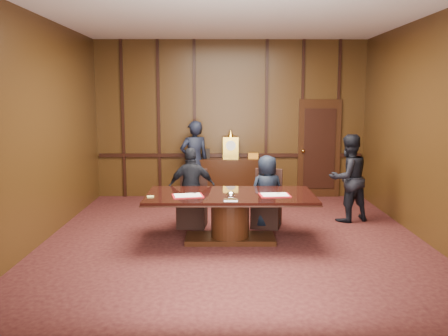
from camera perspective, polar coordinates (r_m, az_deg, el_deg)
name	(u,v)px	position (r m, az deg, el deg)	size (l,w,h in m)	color
room	(239,132)	(7.30, 1.80, 4.37)	(7.00, 7.04, 3.50)	black
sideboard	(231,177)	(10.55, 0.80, -1.09)	(1.60, 0.45, 1.54)	black
conference_table	(230,209)	(7.44, 0.75, -5.01)	(2.62, 1.32, 0.76)	black
folder_left	(188,196)	(7.23, -4.39, -3.33)	(0.51, 0.41, 0.02)	red
folder_right	(275,195)	(7.30, 6.12, -3.24)	(0.49, 0.37, 0.02)	red
inkstand	(231,196)	(6.93, 0.83, -3.44)	(0.20, 0.14, 0.12)	white
notepad	(150,196)	(7.24, -8.84, -3.41)	(0.10, 0.07, 0.01)	#DEDE6C
chair_left	(192,210)	(8.36, -3.81, -5.04)	(0.53, 0.53, 0.99)	black
chair_right	(267,210)	(8.38, 5.16, -5.02)	(0.59, 0.59, 0.99)	black
signatory_left	(192,188)	(8.20, -3.90, -2.41)	(0.82, 0.34, 1.40)	black
signatory_right	(267,192)	(8.23, 5.19, -2.85)	(0.62, 0.40, 1.27)	black
witness_left	(194,161)	(10.35, -3.58, 0.87)	(0.64, 0.42, 1.75)	black
witness_right	(348,178)	(8.89, 14.72, -1.17)	(0.77, 0.60, 1.59)	black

